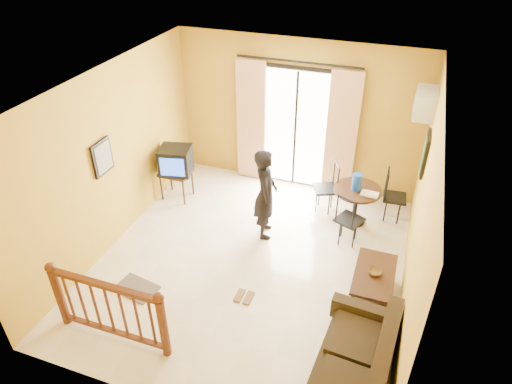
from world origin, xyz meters
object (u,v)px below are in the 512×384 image
(sofa, at_px, (356,371))
(standing_person, at_px, (265,194))
(dining_table, at_px, (357,196))
(coffee_table, at_px, (373,281))
(television, at_px, (176,160))

(sofa, xyz_separation_m, standing_person, (-1.87, 2.38, 0.48))
(dining_table, distance_m, coffee_table, 1.77)
(coffee_table, height_order, sofa, sofa)
(television, xyz_separation_m, sofa, (3.72, -2.86, -0.49))
(coffee_table, xyz_separation_m, sofa, (0.00, -1.52, 0.01))
(coffee_table, bearing_deg, television, 160.19)
(dining_table, xyz_separation_m, coffee_table, (0.52, -1.68, -0.23))
(sofa, bearing_deg, coffee_table, 94.47)
(television, relative_size, sofa, 0.36)
(television, distance_m, dining_table, 3.22)
(coffee_table, bearing_deg, standing_person, 155.30)
(dining_table, bearing_deg, standing_person, -148.72)
(standing_person, bearing_deg, sofa, -160.56)
(sofa, bearing_deg, standing_person, 132.53)
(television, xyz_separation_m, coffee_table, (3.72, -1.34, -0.50))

